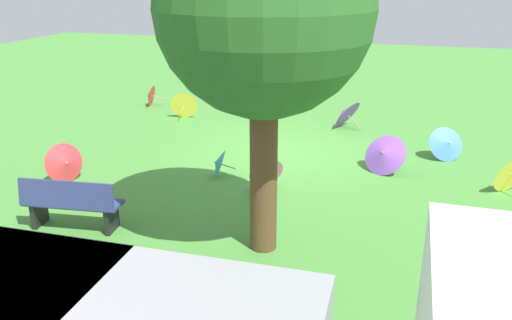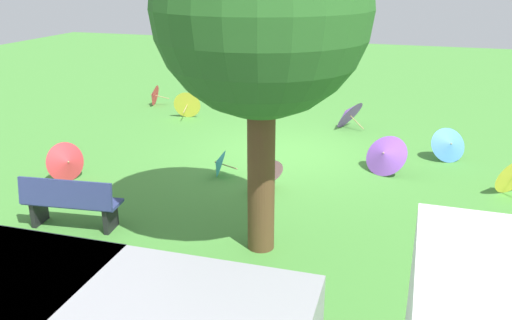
% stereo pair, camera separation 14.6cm
% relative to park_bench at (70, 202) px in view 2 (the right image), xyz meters
% --- Properties ---
extents(ground, '(40.00, 40.00, 0.00)m').
position_rel_park_bench_xyz_m(ground, '(-2.38, -4.68, -0.47)').
color(ground, '#478C38').
extents(park_bench, '(1.65, 0.66, 0.90)m').
position_rel_park_bench_xyz_m(park_bench, '(0.00, 0.00, 0.00)').
color(park_bench, navy).
rests_on(park_bench, ground).
extents(shade_tree, '(2.95, 2.95, 5.03)m').
position_rel_park_bench_xyz_m(shade_tree, '(-3.14, -0.33, 3.05)').
color(shade_tree, brown).
rests_on(shade_tree, ground).
extents(parasol_yellow_0, '(0.82, 0.81, 0.79)m').
position_rel_park_bench_xyz_m(parasol_yellow_0, '(1.07, -6.94, -0.07)').
color(parasol_yellow_0, tan).
rests_on(parasol_yellow_0, ground).
extents(parasol_teal_0, '(0.62, 0.65, 0.59)m').
position_rel_park_bench_xyz_m(parasol_teal_0, '(-1.45, -2.88, -0.17)').
color(parasol_teal_0, tan).
rests_on(parasol_teal_0, ground).
extents(parasol_pink_1, '(0.80, 0.76, 0.67)m').
position_rel_park_bench_xyz_m(parasol_pink_1, '(-2.52, -2.66, -0.13)').
color(parasol_pink_1, tan).
rests_on(parasol_pink_1, ground).
extents(parasol_blue_0, '(0.95, 0.84, 0.76)m').
position_rel_park_bench_xyz_m(parasol_blue_0, '(-5.99, -5.30, -0.09)').
color(parasol_blue_0, tan).
rests_on(parasol_blue_0, ground).
extents(parasol_pink_2, '(1.01, 1.09, 0.86)m').
position_rel_park_bench_xyz_m(parasol_pink_2, '(0.01, -8.69, -0.03)').
color(parasol_pink_2, tan).
rests_on(parasol_pink_2, ground).
extents(parasol_red_0, '(0.80, 0.86, 0.81)m').
position_rel_park_bench_xyz_m(parasol_red_0, '(1.35, -1.75, -0.06)').
color(parasol_red_0, tan).
rests_on(parasol_red_0, ground).
extents(parasol_yellow_1, '(0.84, 0.80, 0.78)m').
position_rel_park_bench_xyz_m(parasol_yellow_1, '(-7.03, -3.71, -0.07)').
color(parasol_yellow_1, tan).
rests_on(parasol_yellow_1, ground).
extents(parasol_purple_0, '(0.95, 1.08, 0.84)m').
position_rel_park_bench_xyz_m(parasol_purple_0, '(-3.47, -7.18, -0.05)').
color(parasol_purple_0, tan).
rests_on(parasol_purple_0, ground).
extents(parasol_purple_1, '(1.11, 1.00, 0.82)m').
position_rel_park_bench_xyz_m(parasol_purple_1, '(-4.68, -4.10, -0.05)').
color(parasol_purple_1, tan).
rests_on(parasol_purple_1, ground).
extents(parasol_red_3, '(0.69, 0.68, 0.66)m').
position_rel_park_bench_xyz_m(parasol_red_3, '(2.69, -7.91, -0.14)').
color(parasol_red_3, tan).
rests_on(parasol_red_3, ground).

